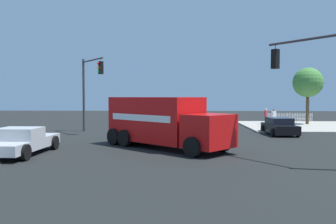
{
  "coord_description": "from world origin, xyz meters",
  "views": [
    {
      "loc": [
        -0.87,
        21.39,
        2.96
      ],
      "look_at": [
        -0.03,
        1.0,
        2.04
      ],
      "focal_mm": 37.67,
      "sensor_mm": 36.0,
      "label": 1
    }
  ],
  "objects_px": {
    "delivery_truck": "(163,122)",
    "traffic_light_secondary": "(327,76)",
    "traffic_light_primary": "(89,84)",
    "pickup_silver": "(22,140)",
    "sedan_black": "(279,126)",
    "pedestrian_crossing": "(266,115)",
    "shade_tree_near": "(308,83)",
    "pedestrian_near_corner": "(274,116)"
  },
  "relations": [
    {
      "from": "delivery_truck",
      "to": "pickup_silver",
      "type": "xyz_separation_m",
      "value": [
        7.05,
        2.59,
        -0.78
      ]
    },
    {
      "from": "sedan_black",
      "to": "pedestrian_crossing",
      "type": "distance_m",
      "value": 8.64
    },
    {
      "from": "shade_tree_near",
      "to": "sedan_black",
      "type": "bearing_deg",
      "value": 59.52
    },
    {
      "from": "pickup_silver",
      "to": "shade_tree_near",
      "type": "distance_m",
      "value": 28.29
    },
    {
      "from": "shade_tree_near",
      "to": "traffic_light_primary",
      "type": "bearing_deg",
      "value": 21.23
    },
    {
      "from": "delivery_truck",
      "to": "shade_tree_near",
      "type": "relative_size",
      "value": 1.31
    },
    {
      "from": "traffic_light_secondary",
      "to": "pedestrian_crossing",
      "type": "bearing_deg",
      "value": -96.29
    },
    {
      "from": "traffic_light_primary",
      "to": "traffic_light_secondary",
      "type": "bearing_deg",
      "value": 136.52
    },
    {
      "from": "delivery_truck",
      "to": "sedan_black",
      "type": "distance_m",
      "value": 11.32
    },
    {
      "from": "delivery_truck",
      "to": "pickup_silver",
      "type": "height_order",
      "value": "delivery_truck"
    },
    {
      "from": "sedan_black",
      "to": "pedestrian_near_corner",
      "type": "xyz_separation_m",
      "value": [
        -1.41,
        -7.22,
        0.42
      ]
    },
    {
      "from": "pedestrian_crossing",
      "to": "pedestrian_near_corner",
      "type": "bearing_deg",
      "value": 108.01
    },
    {
      "from": "traffic_light_primary",
      "to": "traffic_light_secondary",
      "type": "distance_m",
      "value": 18.96
    },
    {
      "from": "sedan_black",
      "to": "shade_tree_near",
      "type": "relative_size",
      "value": 0.76
    },
    {
      "from": "traffic_light_secondary",
      "to": "pickup_silver",
      "type": "bearing_deg",
      "value": -8.43
    },
    {
      "from": "delivery_truck",
      "to": "traffic_light_secondary",
      "type": "bearing_deg",
      "value": 147.01
    },
    {
      "from": "delivery_truck",
      "to": "pickup_silver",
      "type": "bearing_deg",
      "value": 20.2
    },
    {
      "from": "delivery_truck",
      "to": "traffic_light_primary",
      "type": "height_order",
      "value": "traffic_light_primary"
    },
    {
      "from": "sedan_black",
      "to": "pickup_silver",
      "type": "bearing_deg",
      "value": 32.48
    },
    {
      "from": "traffic_light_secondary",
      "to": "pickup_silver",
      "type": "relative_size",
      "value": 1.1
    },
    {
      "from": "delivery_truck",
      "to": "traffic_light_secondary",
      "type": "height_order",
      "value": "traffic_light_secondary"
    },
    {
      "from": "traffic_light_secondary",
      "to": "sedan_black",
      "type": "height_order",
      "value": "traffic_light_secondary"
    },
    {
      "from": "pedestrian_crossing",
      "to": "shade_tree_near",
      "type": "distance_m",
      "value": 5.38
    },
    {
      "from": "pedestrian_near_corner",
      "to": "shade_tree_near",
      "type": "xyz_separation_m",
      "value": [
        -3.8,
        -1.64,
        3.28
      ]
    },
    {
      "from": "traffic_light_primary",
      "to": "shade_tree_near",
      "type": "distance_m",
      "value": 21.75
    },
    {
      "from": "pickup_silver",
      "to": "sedan_black",
      "type": "xyz_separation_m",
      "value": [
        -15.62,
        -9.95,
        -0.1
      ]
    },
    {
      "from": "sedan_black",
      "to": "shade_tree_near",
      "type": "xyz_separation_m",
      "value": [
        -5.21,
        -8.85,
        3.7
      ]
    },
    {
      "from": "traffic_light_primary",
      "to": "traffic_light_secondary",
      "type": "xyz_separation_m",
      "value": [
        -13.76,
        13.05,
        -0.17
      ]
    },
    {
      "from": "shade_tree_near",
      "to": "delivery_truck",
      "type": "bearing_deg",
      "value": 49.62
    },
    {
      "from": "delivery_truck",
      "to": "sedan_black",
      "type": "relative_size",
      "value": 1.73
    },
    {
      "from": "delivery_truck",
      "to": "traffic_light_secondary",
      "type": "distance_m",
      "value": 8.97
    },
    {
      "from": "pedestrian_near_corner",
      "to": "shade_tree_near",
      "type": "bearing_deg",
      "value": -156.68
    },
    {
      "from": "sedan_black",
      "to": "pedestrian_crossing",
      "type": "relative_size",
      "value": 2.78
    },
    {
      "from": "pedestrian_crossing",
      "to": "shade_tree_near",
      "type": "relative_size",
      "value": 0.27
    },
    {
      "from": "traffic_light_primary",
      "to": "pickup_silver",
      "type": "distance_m",
      "value": 11.41
    },
    {
      "from": "traffic_light_secondary",
      "to": "pedestrian_near_corner",
      "type": "distance_m",
      "value": 19.67
    },
    {
      "from": "traffic_light_primary",
      "to": "shade_tree_near",
      "type": "bearing_deg",
      "value": -158.77
    },
    {
      "from": "sedan_black",
      "to": "pedestrian_crossing",
      "type": "xyz_separation_m",
      "value": [
        -0.97,
        -8.57,
        0.39
      ]
    },
    {
      "from": "pedestrian_crossing",
      "to": "shade_tree_near",
      "type": "height_order",
      "value": "shade_tree_near"
    },
    {
      "from": "traffic_light_secondary",
      "to": "sedan_black",
      "type": "bearing_deg",
      "value": -96.16
    },
    {
      "from": "pickup_silver",
      "to": "shade_tree_near",
      "type": "bearing_deg",
      "value": -137.94
    },
    {
      "from": "pedestrian_crossing",
      "to": "shade_tree_near",
      "type": "xyz_separation_m",
      "value": [
        -4.24,
        -0.28,
        3.3
      ]
    }
  ]
}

